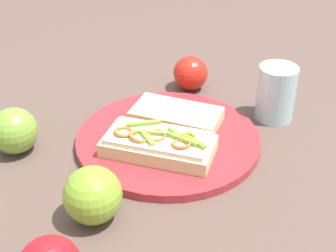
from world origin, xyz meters
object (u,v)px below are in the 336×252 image
Objects in this scene: plate at (168,139)px; apple_3 at (93,195)px; bread_slice_side at (176,116)px; apple_1 at (191,73)px; drinking_glass at (276,93)px; apple_0 at (14,131)px; sandwich at (159,144)px.

apple_3 is at bearing 63.32° from plate.
apple_1 reaches higher than bread_slice_side.
apple_3 is (0.13, 0.39, 0.01)m from apple_1.
bread_slice_side reaches higher than plate.
apple_3 is at bearing 84.31° from bread_slice_side.
apple_1 is at bearing -108.78° from apple_3.
apple_3 reaches higher than apple_1.
plate is 3.05× the size of drinking_glass.
apple_0 reaches higher than apple_1.
apple_3 is (0.10, 0.19, 0.03)m from plate.
bread_slice_side is (-0.03, -0.10, -0.01)m from sandwich.
apple_0 is at bearing 7.09° from plate.
apple_3 is at bearing 71.22° from apple_1.
apple_0 is at bearing 10.95° from sandwich.
sandwich is at bearing 93.74° from bread_slice_side.
plate is at bearing -172.91° from apple_0.
apple_0 reaches higher than sandwich.
bread_slice_side is 2.20× the size of apple_1.
apple_0 is at bearing 38.82° from apple_1.
drinking_glass is (-0.21, -0.14, 0.02)m from sandwich.
sandwich is at bearing 175.80° from apple_0.
bread_slice_side is at bearing -114.47° from apple_3.
plate is 1.62× the size of sandwich.
sandwich is at bearing 75.07° from plate.
sandwich is 1.89× the size of drinking_glass.
apple_0 is 0.22m from apple_3.
sandwich is (0.01, 0.05, 0.02)m from plate.
apple_3 is (0.08, 0.14, 0.01)m from sandwich.
sandwich is 0.25m from drinking_glass.
drinking_glass is at bearing -154.21° from plate.
apple_1 is (-0.05, -0.25, 0.00)m from sandwich.
plate is 0.06m from sandwich.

